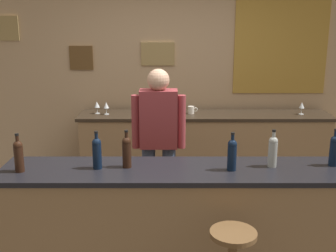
% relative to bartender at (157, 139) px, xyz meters
% --- Properties ---
extents(ground_plane, '(10.00, 10.00, 0.00)m').
position_rel_bartender_xyz_m(ground_plane, '(0.16, -0.38, -0.94)').
color(ground_plane, '#423D38').
extents(back_wall, '(6.00, 0.09, 2.80)m').
position_rel_bartender_xyz_m(back_wall, '(0.19, 1.65, 0.48)').
color(back_wall, tan).
rests_on(back_wall, ground_plane).
extents(bar_counter, '(2.80, 0.60, 0.92)m').
position_rel_bartender_xyz_m(bar_counter, '(0.16, -0.78, -0.47)').
color(bar_counter, olive).
rests_on(bar_counter, ground_plane).
extents(side_counter, '(3.18, 0.56, 0.90)m').
position_rel_bartender_xyz_m(side_counter, '(0.56, 1.27, -0.48)').
color(side_counter, olive).
rests_on(side_counter, ground_plane).
extents(bartender, '(0.52, 0.21, 1.62)m').
position_rel_bartender_xyz_m(bartender, '(0.00, 0.00, 0.00)').
color(bartender, '#384766').
rests_on(bartender, ground_plane).
extents(wine_bottle_a, '(0.07, 0.07, 0.31)m').
position_rel_bartender_xyz_m(wine_bottle_a, '(-1.06, -0.84, 0.12)').
color(wine_bottle_a, black).
rests_on(wine_bottle_a, bar_counter).
extents(wine_bottle_b, '(0.07, 0.07, 0.31)m').
position_rel_bartender_xyz_m(wine_bottle_b, '(-0.47, -0.77, 0.12)').
color(wine_bottle_b, black).
rests_on(wine_bottle_b, bar_counter).
extents(wine_bottle_c, '(0.07, 0.07, 0.31)m').
position_rel_bartender_xyz_m(wine_bottle_c, '(-0.24, -0.74, 0.12)').
color(wine_bottle_c, black).
rests_on(wine_bottle_c, bar_counter).
extents(wine_bottle_d, '(0.07, 0.07, 0.31)m').
position_rel_bartender_xyz_m(wine_bottle_d, '(0.59, -0.81, 0.12)').
color(wine_bottle_d, black).
rests_on(wine_bottle_d, bar_counter).
extents(wine_bottle_e, '(0.07, 0.07, 0.31)m').
position_rel_bartender_xyz_m(wine_bottle_e, '(0.92, -0.73, 0.12)').
color(wine_bottle_e, '#999E99').
rests_on(wine_bottle_e, bar_counter).
extents(wine_bottle_f, '(0.07, 0.07, 0.31)m').
position_rel_bartender_xyz_m(wine_bottle_f, '(1.42, -0.70, 0.12)').
color(wine_bottle_f, black).
rests_on(wine_bottle_f, bar_counter).
extents(wine_glass_a, '(0.07, 0.07, 0.16)m').
position_rel_bartender_xyz_m(wine_glass_a, '(-0.81, 1.30, 0.07)').
color(wine_glass_a, silver).
rests_on(wine_glass_a, side_counter).
extents(wine_glass_b, '(0.07, 0.07, 0.16)m').
position_rel_bartender_xyz_m(wine_glass_b, '(-0.69, 1.25, 0.07)').
color(wine_glass_b, silver).
rests_on(wine_glass_b, side_counter).
extents(wine_glass_c, '(0.07, 0.07, 0.16)m').
position_rel_bartender_xyz_m(wine_glass_c, '(1.77, 1.25, 0.07)').
color(wine_glass_c, silver).
rests_on(wine_glass_c, side_counter).
extents(coffee_mug, '(0.12, 0.08, 0.09)m').
position_rel_bartender_xyz_m(coffee_mug, '(0.39, 1.29, 0.01)').
color(coffee_mug, silver).
rests_on(coffee_mug, side_counter).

